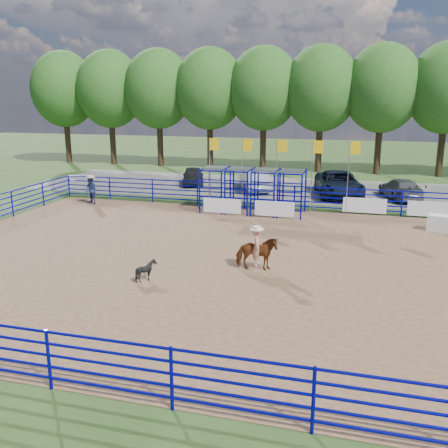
{
  "coord_description": "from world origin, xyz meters",
  "views": [
    {
      "loc": [
        3.58,
        -18.84,
        6.62
      ],
      "look_at": [
        -1.84,
        1.0,
        1.3
      ],
      "focal_mm": 40.0,
      "sensor_mm": 36.0,
      "label": 1
    }
  ],
  "objects_px": {
    "horse_and_rider": "(257,249)",
    "calf": "(146,270)",
    "car_c": "(339,184)",
    "car_d": "(401,189)",
    "announcer_table": "(444,224)",
    "spectator_cowboy": "(91,190)",
    "car_a": "(193,176)",
    "car_b": "(255,180)"
  },
  "relations": [
    {
      "from": "announcer_table",
      "to": "horse_and_rider",
      "type": "bearing_deg",
      "value": -134.73
    },
    {
      "from": "car_a",
      "to": "car_b",
      "type": "xyz_separation_m",
      "value": [
        5.03,
        -1.22,
        0.08
      ]
    },
    {
      "from": "spectator_cowboy",
      "to": "car_b",
      "type": "bearing_deg",
      "value": 39.06
    },
    {
      "from": "car_b",
      "to": "car_c",
      "type": "distance_m",
      "value": 5.9
    },
    {
      "from": "announcer_table",
      "to": "car_c",
      "type": "xyz_separation_m",
      "value": [
        -5.53,
        8.08,
        0.4
      ]
    },
    {
      "from": "horse_and_rider",
      "to": "spectator_cowboy",
      "type": "bearing_deg",
      "value": 143.35
    },
    {
      "from": "horse_and_rider",
      "to": "car_c",
      "type": "relative_size",
      "value": 0.42
    },
    {
      "from": "horse_and_rider",
      "to": "calf",
      "type": "distance_m",
      "value": 4.29
    },
    {
      "from": "announcer_table",
      "to": "calf",
      "type": "xyz_separation_m",
      "value": [
        -11.53,
        -10.15,
        -0.02
      ]
    },
    {
      "from": "horse_and_rider",
      "to": "calf",
      "type": "height_order",
      "value": "horse_and_rider"
    },
    {
      "from": "calf",
      "to": "car_d",
      "type": "relative_size",
      "value": 0.17
    },
    {
      "from": "calf",
      "to": "car_b",
      "type": "bearing_deg",
      "value": -12.57
    },
    {
      "from": "car_c",
      "to": "horse_and_rider",
      "type": "bearing_deg",
      "value": -109.74
    },
    {
      "from": "calf",
      "to": "spectator_cowboy",
      "type": "relative_size",
      "value": 0.44
    },
    {
      "from": "car_a",
      "to": "car_d",
      "type": "relative_size",
      "value": 0.84
    },
    {
      "from": "car_c",
      "to": "announcer_table",
      "type": "bearing_deg",
      "value": -67.04
    },
    {
      "from": "calf",
      "to": "car_d",
      "type": "height_order",
      "value": "car_d"
    },
    {
      "from": "announcer_table",
      "to": "car_a",
      "type": "relative_size",
      "value": 0.4
    },
    {
      "from": "announcer_table",
      "to": "spectator_cowboy",
      "type": "xyz_separation_m",
      "value": [
        -20.28,
        1.28,
        0.48
      ]
    },
    {
      "from": "announcer_table",
      "to": "spectator_cowboy",
      "type": "distance_m",
      "value": 20.33
    },
    {
      "from": "car_b",
      "to": "car_c",
      "type": "xyz_separation_m",
      "value": [
        5.88,
        -0.39,
        0.09
      ]
    },
    {
      "from": "spectator_cowboy",
      "to": "car_d",
      "type": "distance_m",
      "value": 19.97
    },
    {
      "from": "horse_and_rider",
      "to": "announcer_table",
      "type": "bearing_deg",
      "value": 45.27
    },
    {
      "from": "announcer_table",
      "to": "spectator_cowboy",
      "type": "relative_size",
      "value": 0.87
    },
    {
      "from": "horse_and_rider",
      "to": "car_b",
      "type": "bearing_deg",
      "value": 102.14
    },
    {
      "from": "announcer_table",
      "to": "car_b",
      "type": "bearing_deg",
      "value": 143.41
    },
    {
      "from": "horse_and_rider",
      "to": "car_a",
      "type": "bearing_deg",
      "value": 115.89
    },
    {
      "from": "horse_and_rider",
      "to": "car_a",
      "type": "xyz_separation_m",
      "value": [
        -8.56,
        17.64,
        -0.2
      ]
    },
    {
      "from": "car_a",
      "to": "spectator_cowboy",
      "type": "bearing_deg",
      "value": -132.64
    },
    {
      "from": "horse_and_rider",
      "to": "car_d",
      "type": "xyz_separation_m",
      "value": [
        6.34,
        16.12,
        -0.2
      ]
    },
    {
      "from": "announcer_table",
      "to": "calf",
      "type": "bearing_deg",
      "value": -138.66
    },
    {
      "from": "car_d",
      "to": "spectator_cowboy",
      "type": "bearing_deg",
      "value": 5.38
    },
    {
      "from": "calf",
      "to": "spectator_cowboy",
      "type": "height_order",
      "value": "spectator_cowboy"
    },
    {
      "from": "calf",
      "to": "car_b",
      "type": "height_order",
      "value": "car_b"
    },
    {
      "from": "announcer_table",
      "to": "horse_and_rider",
      "type": "xyz_separation_m",
      "value": [
        -7.88,
        -7.95,
        0.44
      ]
    },
    {
      "from": "calf",
      "to": "car_a",
      "type": "distance_m",
      "value": 20.44
    },
    {
      "from": "car_b",
      "to": "car_d",
      "type": "distance_m",
      "value": 9.88
    },
    {
      "from": "calf",
      "to": "spectator_cowboy",
      "type": "distance_m",
      "value": 14.4
    },
    {
      "from": "car_a",
      "to": "car_b",
      "type": "relative_size",
      "value": 0.87
    },
    {
      "from": "car_c",
      "to": "car_d",
      "type": "bearing_deg",
      "value": -10.27
    },
    {
      "from": "calf",
      "to": "car_c",
      "type": "xyz_separation_m",
      "value": [
        6.01,
        18.23,
        0.42
      ]
    },
    {
      "from": "car_a",
      "to": "car_d",
      "type": "xyz_separation_m",
      "value": [
        14.9,
        -1.53,
        0.01
      ]
    }
  ]
}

